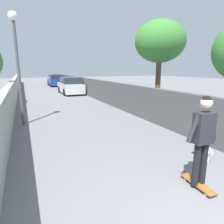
# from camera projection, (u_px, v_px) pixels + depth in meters

# --- Properties ---
(ground_plane) EXTENTS (80.00, 80.00, 0.00)m
(ground_plane) POSITION_uv_depth(u_px,v_px,m) (58.00, 100.00, 14.73)
(ground_plane) COLOR slate
(wall_left) EXTENTS (48.00, 0.30, 1.52)m
(wall_left) POSITION_uv_depth(u_px,v_px,m) (12.00, 96.00, 11.61)
(wall_left) COLOR #999E93
(wall_left) RESTS_ON ground
(fence_right) EXTENTS (48.00, 0.30, 1.51)m
(fence_right) POSITION_uv_depth(u_px,v_px,m) (104.00, 91.00, 13.96)
(fence_right) COLOR #4C4C4C
(fence_right) RESTS_ON ground
(tree_right_far) EXTENTS (2.54, 2.54, 4.72)m
(tree_right_far) POSITION_uv_depth(u_px,v_px,m) (160.00, 42.00, 9.85)
(tree_right_far) COLOR brown
(tree_right_far) RESTS_ON ground
(lamp_post) EXTENTS (0.36, 0.36, 4.50)m
(lamp_post) POSITION_uv_depth(u_px,v_px,m) (16.00, 50.00, 7.73)
(lamp_post) COLOR #4C4C51
(lamp_post) RESTS_ON ground
(skateboard) EXTENTS (0.81, 0.25, 0.08)m
(skateboard) POSITION_uv_depth(u_px,v_px,m) (198.00, 184.00, 3.95)
(skateboard) COLOR brown
(skateboard) RESTS_ON ground
(person_skateboarder) EXTENTS (0.24, 0.71, 1.78)m
(person_skateboarder) POSITION_uv_depth(u_px,v_px,m) (203.00, 134.00, 3.72)
(person_skateboarder) COLOR black
(person_skateboarder) RESTS_ON skateboard
(dog) EXTENTS (1.18, 1.21, 1.06)m
(dog) POSITION_uv_depth(u_px,v_px,m) (202.00, 150.00, 5.11)
(dog) COLOR white
(dog) RESTS_ON ground
(car_near) EXTENTS (4.27, 1.80, 1.54)m
(car_near) POSITION_uv_depth(u_px,v_px,m) (70.00, 86.00, 18.48)
(car_near) COLOR silver
(car_near) RESTS_ON ground
(car_far) EXTENTS (4.12, 1.80, 1.54)m
(car_far) POSITION_uv_depth(u_px,v_px,m) (56.00, 81.00, 26.57)
(car_far) COLOR navy
(car_far) RESTS_ON ground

